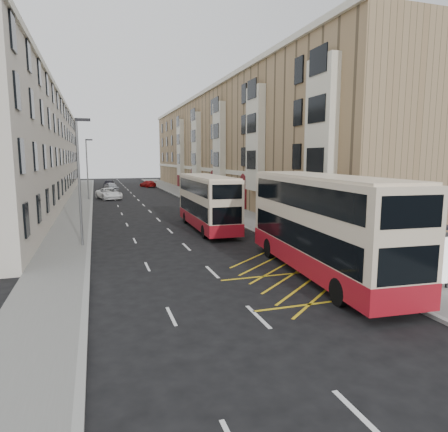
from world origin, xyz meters
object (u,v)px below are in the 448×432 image
object	(u,v)px
double_decker_rear	(207,202)
car_silver	(111,187)
street_lamp_near	(80,175)
pedestrian_far	(315,242)
street_lamp_far	(87,166)
car_dark	(109,184)
pedestrian_mid	(358,248)
litter_bin	(394,268)
car_red	(148,184)
pedestrian_near	(396,273)
white_van	(109,194)
double_decker_front	(323,225)
bus_shelter	(414,237)

from	to	relation	value
double_decker_rear	car_silver	xyz separation A→B (m)	(-5.92, 39.49, -1.42)
street_lamp_near	pedestrian_far	size ratio (longest dim) A/B	5.13
street_lamp_far	double_decker_rear	world-z (taller)	street_lamp_far
street_lamp_near	car_dark	size ratio (longest dim) A/B	1.97
car_dark	street_lamp_near	bearing A→B (deg)	-83.21
street_lamp_far	pedestrian_mid	world-z (taller)	street_lamp_far
litter_bin	pedestrian_far	world-z (taller)	pedestrian_far
litter_bin	car_dark	bearing A→B (deg)	99.52
car_red	pedestrian_mid	bearing A→B (deg)	74.36
pedestrian_mid	pedestrian_far	bearing A→B (deg)	102.47
pedestrian_near	white_van	xyz separation A→B (m)	(-10.07, 44.13, -0.22)
street_lamp_far	pedestrian_far	xyz separation A→B (m)	(12.85, -36.92, -3.71)
street_lamp_far	pedestrian_far	world-z (taller)	street_lamp_far
litter_bin	pedestrian_mid	size ratio (longest dim) A/B	0.55
double_decker_front	white_van	size ratio (longest dim) A/B	2.25
street_lamp_near	car_red	bearing A→B (deg)	78.38
bus_shelter	white_van	bearing A→B (deg)	105.72
bus_shelter	car_dark	distance (m)	65.78
white_van	car_red	xyz separation A→B (m)	(7.97, 21.08, -0.13)
double_decker_front	litter_bin	distance (m)	3.83
white_van	car_dark	size ratio (longest dim) A/B	1.36
car_silver	street_lamp_far	bearing A→B (deg)	-116.57
street_lamp_far	pedestrian_mid	size ratio (longest dim) A/B	4.95
white_van	car_red	world-z (taller)	white_van
pedestrian_near	pedestrian_far	size ratio (longest dim) A/B	1.07
pedestrian_far	double_decker_rear	bearing A→B (deg)	-34.09
double_decker_rear	pedestrian_mid	xyz separation A→B (m)	(4.70, -13.02, -1.23)
double_decker_front	pedestrian_mid	distance (m)	3.25
bus_shelter	street_lamp_near	size ratio (longest dim) A/B	0.53
litter_bin	pedestrian_near	xyz separation A→B (m)	(-1.43, -1.73, 0.37)
pedestrian_mid	bus_shelter	bearing A→B (deg)	-92.90
double_decker_rear	litter_bin	xyz separation A→B (m)	(4.77, -15.66, -1.58)
white_van	street_lamp_near	bearing A→B (deg)	-109.11
street_lamp_near	car_silver	distance (m)	43.53
double_decker_rear	car_silver	world-z (taller)	double_decker_rear
pedestrian_near	pedestrian_mid	distance (m)	4.57
street_lamp_near	car_silver	size ratio (longest dim) A/B	1.77
litter_bin	car_red	bearing A→B (deg)	93.18
street_lamp_far	car_dark	distance (m)	22.98
double_decker_front	street_lamp_far	bearing A→B (deg)	109.84
bus_shelter	car_silver	distance (m)	56.76
pedestrian_far	car_silver	xyz separation A→B (m)	(-9.41, 50.14, -0.16)
double_decker_front	pedestrian_near	size ratio (longest dim) A/B	7.46
double_decker_front	pedestrian_far	world-z (taller)	double_decker_front
pedestrian_mid	car_silver	xyz separation A→B (m)	(-10.62, 52.51, -0.19)
bus_shelter	street_lamp_near	distance (m)	19.38
bus_shelter	car_silver	xyz separation A→B (m)	(-11.25, 55.61, -1.37)
white_van	pedestrian_near	bearing A→B (deg)	-91.33
litter_bin	white_van	distance (m)	43.94
street_lamp_far	double_decker_rear	size ratio (longest dim) A/B	0.74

